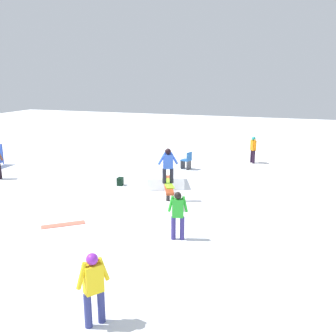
{
  "coord_description": "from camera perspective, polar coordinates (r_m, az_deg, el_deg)",
  "views": [
    {
      "loc": [
        12.63,
        4.28,
        4.6
      ],
      "look_at": [
        0.0,
        0.0,
        1.27
      ],
      "focal_mm": 40.0,
      "sensor_mm": 36.0,
      "label": 1
    }
  ],
  "objects": [
    {
      "name": "backpack_on_snow",
      "position": [
        16.11,
        -7.3,
        -2.05
      ],
      "size": [
        0.32,
        0.25,
        0.34
      ],
      "primitive_type": "cube",
      "rotation": [
        0.0,
        0.0,
        3.25
      ],
      "color": "black",
      "rests_on": "ground"
    },
    {
      "name": "bystander_orange",
      "position": [
        20.43,
        12.84,
        2.96
      ],
      "size": [
        0.53,
        0.38,
        1.43
      ],
      "rotation": [
        0.0,
        0.0,
        0.58
      ],
      "color": "black",
      "rests_on": "ground"
    },
    {
      "name": "ground_plane",
      "position": [
        14.11,
        -0.0,
        -5.0
      ],
      "size": [
        60.0,
        60.0,
        0.0
      ],
      "primitive_type": "plane",
      "color": "white"
    },
    {
      "name": "snow_kicker_ramp",
      "position": [
        16.1,
        -0.47,
        -1.66
      ],
      "size": [
        2.23,
        2.07,
        0.5
      ],
      "primitive_type": "cube",
      "rotation": [
        0.0,
        0.0,
        0.39
      ],
      "color": "white",
      "rests_on": "ground"
    },
    {
      "name": "loose_snowboard_coral",
      "position": [
        12.36,
        -15.67,
        -8.32
      ],
      "size": [
        1.05,
        1.22,
        0.02
      ],
      "primitive_type": "cube",
      "rotation": [
        0.0,
        0.0,
        2.24
      ],
      "color": "#DF6F57",
      "rests_on": "ground"
    },
    {
      "name": "bystander_yellow",
      "position": [
        7.36,
        -11.29,
        -17.15
      ],
      "size": [
        0.58,
        0.46,
        1.47
      ],
      "rotation": [
        0.0,
        0.0,
        2.5
      ],
      "color": "navy",
      "rests_on": "ground"
    },
    {
      "name": "bystander_green",
      "position": [
        10.65,
        1.51,
        -6.89
      ],
      "size": [
        0.27,
        0.58,
        1.42
      ],
      "rotation": [
        0.0,
        0.0,
        4.97
      ],
      "color": "navy",
      "rests_on": "ground"
    },
    {
      "name": "folding_chair",
      "position": [
        18.68,
        2.87,
        1.06
      ],
      "size": [
        0.55,
        0.55,
        0.88
      ],
      "rotation": [
        0.0,
        0.0,
        5.98
      ],
      "color": "#3F3F44",
      "rests_on": "ground"
    },
    {
      "name": "rail_feature",
      "position": [
        13.93,
        -0.0,
        -2.79
      ],
      "size": [
        2.29,
        1.15,
        0.67
      ],
      "rotation": [
        0.0,
        0.0,
        0.39
      ],
      "color": "black",
      "rests_on": "ground"
    },
    {
      "name": "main_rider_on_rail",
      "position": [
        13.73,
        -0.0,
        0.26
      ],
      "size": [
        1.3,
        0.86,
        1.33
      ],
      "rotation": [
        0.0,
        0.0,
        0.48
      ],
      "color": "#94DA28",
      "rests_on": "rail_feature"
    }
  ]
}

